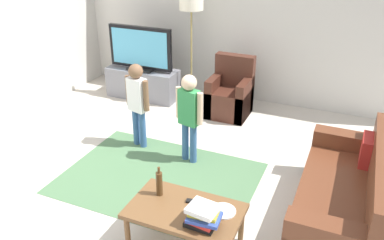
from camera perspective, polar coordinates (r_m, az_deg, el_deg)
name	(u,v)px	position (r m, az deg, el deg)	size (l,w,h in m)	color
ground	(170,196)	(4.42, -3.15, -10.77)	(7.80, 7.80, 0.00)	beige
wall_back	(253,17)	(6.48, 8.74, 14.32)	(6.00, 0.12, 2.70)	silver
area_rug	(159,178)	(4.71, -4.76, -8.23)	(2.20, 1.60, 0.01)	#4C724C
tv_stand	(143,83)	(6.78, -7.02, 5.21)	(1.20, 0.44, 0.50)	slate
tv	(140,49)	(6.57, -7.40, 10.06)	(1.10, 0.28, 0.71)	black
couch	(351,201)	(4.16, 21.76, -10.67)	(0.80, 1.80, 0.86)	brown
armchair	(231,96)	(6.13, 5.54, 3.48)	(0.60, 0.60, 0.90)	#472319
floor_lamp	(191,7)	(6.20, -0.10, 15.90)	(0.36, 0.36, 1.78)	#262626
child_near_tv	(137,98)	(5.09, -7.81, 3.10)	(0.37, 0.19, 1.13)	#33598C
child_center	(189,111)	(4.70, -0.41, 1.29)	(0.37, 0.19, 1.13)	#33598C
coffee_table	(185,213)	(3.60, -1.01, -13.22)	(1.00, 0.60, 0.42)	brown
book_stack	(203,216)	(3.36, 1.59, -13.52)	(0.30, 0.25, 0.18)	black
bottle	(159,183)	(3.68, -4.70, -9.00)	(0.06, 0.06, 0.30)	#4C3319
tv_remote	(196,202)	(3.64, 0.51, -11.60)	(0.17, 0.05, 0.02)	black
plate	(223,211)	(3.55, 4.50, -12.84)	(0.22, 0.22, 0.02)	white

